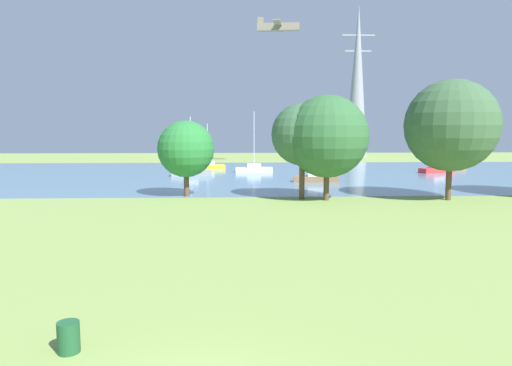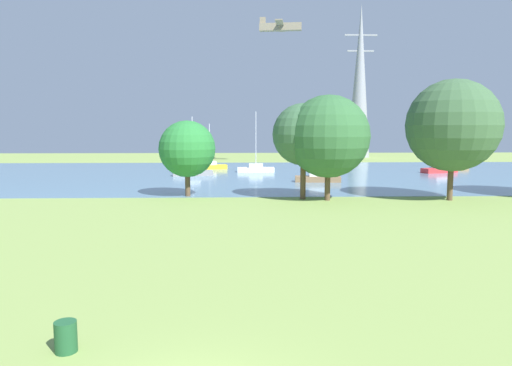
% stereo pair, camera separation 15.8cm
% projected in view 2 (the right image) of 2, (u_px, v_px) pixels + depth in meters
% --- Properties ---
extents(ground_plane, '(160.00, 160.00, 0.00)m').
position_uv_depth(ground_plane, '(224.00, 215.00, 31.04)').
color(ground_plane, '#7F994C').
extents(litter_bin, '(0.56, 0.56, 0.80)m').
position_uv_depth(litter_bin, '(66.00, 337.00, 11.97)').
color(litter_bin, '#1E512D').
rests_on(litter_bin, ground).
extents(water_surface, '(140.00, 40.00, 0.02)m').
position_uv_depth(water_surface, '(232.00, 174.00, 58.84)').
color(water_surface, slate).
rests_on(water_surface, ground).
extents(sailboat_gray, '(4.98, 2.28, 7.07)m').
position_uv_depth(sailboat_gray, '(193.00, 172.00, 56.79)').
color(sailboat_gray, gray).
rests_on(sailboat_gray, water_surface).
extents(sailboat_red, '(5.03, 3.01, 6.40)m').
position_uv_depth(sailboat_red, '(439.00, 169.00, 60.78)').
color(sailboat_red, red).
rests_on(sailboat_red, water_surface).
extents(sailboat_yellow, '(5.00, 2.42, 6.33)m').
position_uv_depth(sailboat_yellow, '(210.00, 166.00, 66.07)').
color(sailboat_yellow, yellow).
rests_on(sailboat_yellow, water_surface).
extents(sailboat_brown, '(4.93, 1.97, 5.67)m').
position_uv_depth(sailboat_brown, '(318.00, 178.00, 50.22)').
color(sailboat_brown, brown).
rests_on(sailboat_brown, water_surface).
extents(sailboat_white, '(4.80, 1.50, 7.84)m').
position_uv_depth(sailboat_white, '(256.00, 169.00, 61.62)').
color(sailboat_white, white).
rests_on(sailboat_white, water_surface).
extents(sailboat_orange, '(5.01, 2.54, 6.74)m').
position_uv_depth(sailboat_orange, '(450.00, 165.00, 68.05)').
color(sailboat_orange, orange).
rests_on(sailboat_orange, water_surface).
extents(tree_west_far, '(4.72, 4.72, 6.34)m').
position_uv_depth(tree_west_far, '(187.00, 149.00, 39.22)').
color(tree_west_far, brown).
rests_on(tree_west_far, ground).
extents(tree_mid_shore, '(4.96, 4.96, 7.69)m').
position_uv_depth(tree_mid_shore, '(303.00, 135.00, 37.48)').
color(tree_mid_shore, brown).
rests_on(tree_mid_shore, ground).
extents(tree_east_far, '(6.49, 6.49, 8.30)m').
position_uv_depth(tree_east_far, '(328.00, 137.00, 36.87)').
color(tree_east_far, brown).
rests_on(tree_east_far, ground).
extents(tree_west_near, '(7.22, 7.22, 9.52)m').
position_uv_depth(tree_west_near, '(453.00, 126.00, 36.82)').
color(tree_west_near, brown).
rests_on(tree_west_near, ground).
extents(electricity_pylon, '(6.40, 4.40, 29.58)m').
position_uv_depth(electricity_pylon, '(360.00, 82.00, 92.21)').
color(electricity_pylon, gray).
rests_on(electricity_pylon, ground).
extents(light_aircraft, '(6.49, 8.47, 2.10)m').
position_uv_depth(light_aircraft, '(280.00, 27.00, 71.64)').
color(light_aircraft, gray).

